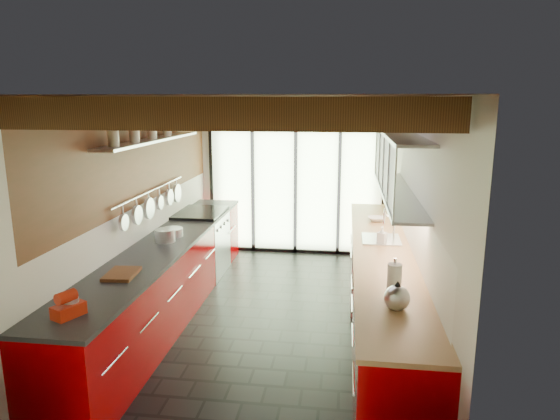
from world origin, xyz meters
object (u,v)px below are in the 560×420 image
object	(u,v)px
soap_bottle	(382,235)
bowl	(376,219)
kettle	(397,296)
paper_towel	(394,280)
stand_mixer	(69,306)

from	to	relation	value
soap_bottle	bowl	world-z (taller)	soap_bottle
soap_bottle	bowl	distance (m)	1.13
kettle	soap_bottle	size ratio (longest dim) A/B	1.40
paper_towel	bowl	xyz separation A→B (m)	(0.00, 2.70, -0.11)
stand_mixer	soap_bottle	xyz separation A→B (m)	(2.54, 2.34, 0.02)
paper_towel	bowl	distance (m)	2.70
kettle	paper_towel	distance (m)	0.28
paper_towel	kettle	bearing A→B (deg)	-90.00
kettle	paper_towel	size ratio (longest dim) A/B	0.87
stand_mixer	kettle	xyz separation A→B (m)	(2.54, 0.48, 0.02)
paper_towel	stand_mixer	bearing A→B (deg)	-163.35
stand_mixer	paper_towel	world-z (taller)	paper_towel
stand_mixer	kettle	bearing A→B (deg)	10.71
kettle	soap_bottle	distance (m)	1.86
soap_bottle	bowl	size ratio (longest dim) A/B	0.88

